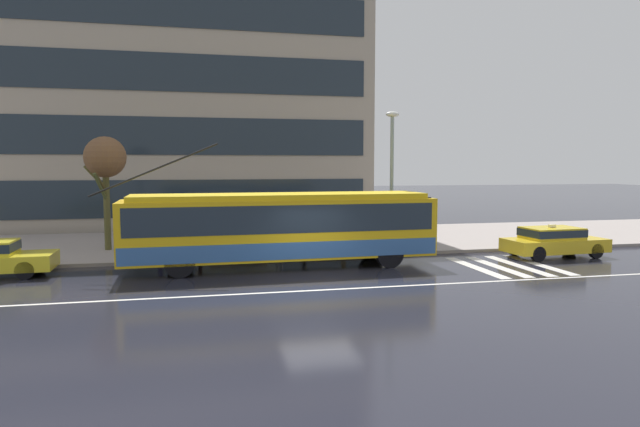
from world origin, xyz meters
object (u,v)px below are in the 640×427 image
object	(u,v)px
trolleybus	(281,227)
taxi_ahead_of_bus	(554,241)
pedestrian_waiting_by_pole	(304,214)
street_lamp	(392,168)
pedestrian_at_shelter	(343,212)
pedestrian_walking_past	(199,214)
street_tree_bare	(105,160)
bus_shelter	(238,209)
pedestrian_approaching_curb	(160,233)

from	to	relation	value
trolleybus	taxi_ahead_of_bus	xyz separation A→B (m)	(11.57, -0.17, -0.85)
taxi_ahead_of_bus	pedestrian_waiting_by_pole	size ratio (longest dim) A/B	2.23
street_lamp	pedestrian_at_shelter	bearing A→B (deg)	166.03
street_lamp	pedestrian_walking_past	bearing A→B (deg)	170.57
taxi_ahead_of_bus	street_tree_bare	distance (m)	19.59
taxi_ahead_of_bus	bus_shelter	distance (m)	13.53
pedestrian_at_shelter	pedestrian_approaching_curb	xyz separation A→B (m)	(-7.83, -0.18, -0.74)
pedestrian_walking_past	street_tree_bare	bearing A→B (deg)	163.50
pedestrian_walking_past	street_tree_bare	distance (m)	4.78
pedestrian_at_shelter	pedestrian_walking_past	bearing A→B (deg)	172.13
trolleybus	taxi_ahead_of_bus	world-z (taller)	trolleybus
trolleybus	taxi_ahead_of_bus	size ratio (longest dim) A/B	2.91
pedestrian_waiting_by_pole	street_lamp	world-z (taller)	street_lamp
pedestrian_waiting_by_pole	street_tree_bare	world-z (taller)	street_tree_bare
taxi_ahead_of_bus	pedestrian_at_shelter	xyz separation A→B (m)	(-8.38, 3.17, 1.12)
trolleybus	pedestrian_approaching_curb	bearing A→B (deg)	148.69
bus_shelter	street_tree_bare	xyz separation A→B (m)	(-5.63, 1.47, 2.15)
trolleybus	pedestrian_walking_past	distance (m)	4.91
bus_shelter	pedestrian_at_shelter	bearing A→B (deg)	-7.04
pedestrian_waiting_by_pole	street_lamp	size ratio (longest dim) A/B	0.32
street_lamp	pedestrian_approaching_curb	bearing A→B (deg)	178.00
pedestrian_waiting_by_pole	pedestrian_approaching_curb	bearing A→B (deg)	-171.15
trolleybus	street_tree_bare	distance (m)	9.00
pedestrian_waiting_by_pole	street_tree_bare	bearing A→B (deg)	171.75
pedestrian_walking_past	taxi_ahead_of_bus	bearing A→B (deg)	-15.44
trolleybus	bus_shelter	bearing A→B (deg)	111.12
pedestrian_walking_past	street_lamp	xyz separation A→B (m)	(8.31, -1.38, 2.03)
trolleybus	pedestrian_walking_past	bearing A→B (deg)	128.12
pedestrian_at_shelter	street_tree_bare	distance (m)	10.64
pedestrian_at_shelter	pedestrian_walking_past	distance (m)	6.27
trolleybus	street_lamp	xyz separation A→B (m)	(5.28, 2.48, 2.22)
taxi_ahead_of_bus	pedestrian_at_shelter	distance (m)	9.03
taxi_ahead_of_bus	trolleybus	bearing A→B (deg)	179.15
pedestrian_walking_past	street_tree_bare	xyz separation A→B (m)	(-3.98, 1.18, 2.38)
street_tree_bare	pedestrian_waiting_by_pole	bearing A→B (deg)	-8.25
pedestrian_approaching_curb	pedestrian_walking_past	xyz separation A→B (m)	(1.62, 1.03, 0.66)
pedestrian_at_shelter	pedestrian_walking_past	size ratio (longest dim) A/B	1.02
pedestrian_waiting_by_pole	street_lamp	xyz separation A→B (m)	(3.71, -1.31, 2.09)
pedestrian_approaching_curb	street_tree_bare	bearing A→B (deg)	136.86
taxi_ahead_of_bus	street_tree_bare	xyz separation A→B (m)	(-18.57, 5.21, 3.41)
pedestrian_at_shelter	street_lamp	bearing A→B (deg)	-13.97
trolleybus	street_lamp	size ratio (longest dim) A/B	2.08
street_tree_bare	street_lamp	bearing A→B (deg)	-11.76
pedestrian_waiting_by_pole	pedestrian_at_shelter	bearing A→B (deg)	-26.22
pedestrian_approaching_curb	pedestrian_walking_past	size ratio (longest dim) A/B	0.80
bus_shelter	pedestrian_walking_past	size ratio (longest dim) A/B	1.92
bus_shelter	pedestrian_waiting_by_pole	bearing A→B (deg)	4.45
pedestrian_walking_past	pedestrian_waiting_by_pole	xyz separation A→B (m)	(4.60, -0.07, -0.05)
pedestrian_walking_past	pedestrian_at_shelter	bearing A→B (deg)	-7.87
bus_shelter	street_tree_bare	world-z (taller)	street_tree_bare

